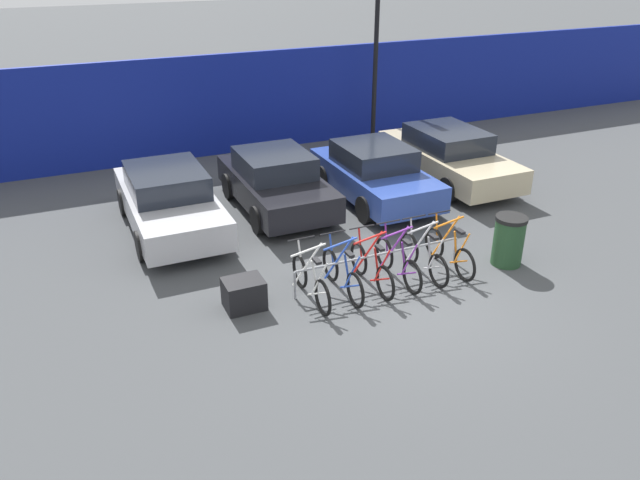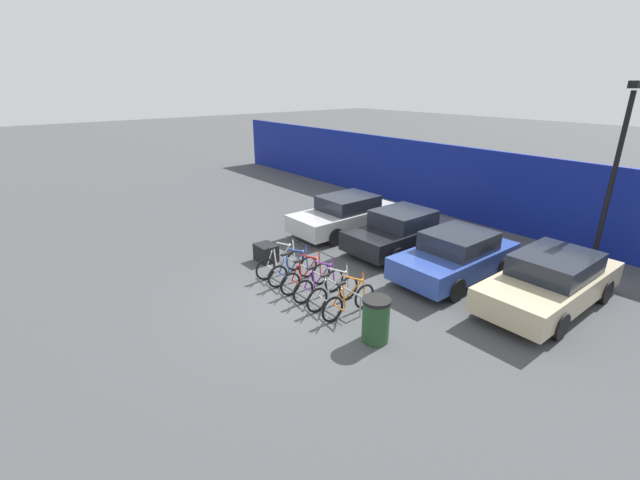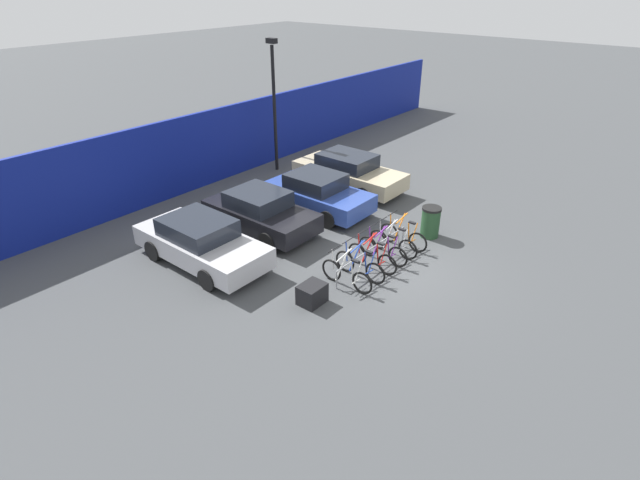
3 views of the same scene
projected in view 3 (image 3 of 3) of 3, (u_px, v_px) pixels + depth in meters
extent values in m
plane|color=#424447|center=(394.00, 269.00, 14.64)|extent=(120.00, 120.00, 0.00)
cube|color=navy|center=(187.00, 155.00, 19.27)|extent=(36.00, 0.16, 2.95)
cylinder|color=gray|center=(373.00, 247.00, 14.66)|extent=(3.47, 0.04, 0.04)
cylinder|color=gray|center=(337.00, 280.00, 13.61)|extent=(0.04, 0.04, 0.55)
cylinder|color=gray|center=(403.00, 235.00, 15.97)|extent=(0.04, 0.04, 0.55)
torus|color=black|center=(362.00, 283.00, 13.38)|extent=(0.06, 0.66, 0.66)
torus|color=black|center=(332.00, 270.00, 13.97)|extent=(0.06, 0.66, 0.66)
cylinder|color=silver|center=(342.00, 265.00, 13.61)|extent=(0.60, 0.04, 0.76)
cylinder|color=silver|center=(344.00, 255.00, 13.43)|extent=(0.68, 0.04, 0.16)
cylinder|color=silver|center=(352.00, 271.00, 13.45)|extent=(0.14, 0.04, 0.63)
cylinder|color=silver|center=(358.00, 272.00, 13.33)|extent=(0.32, 0.03, 0.58)
cylinder|color=silver|center=(356.00, 281.00, 13.50)|extent=(0.40, 0.03, 0.08)
cylinder|color=silver|center=(333.00, 260.00, 13.78)|extent=(0.12, 0.04, 0.69)
cylinder|color=black|center=(334.00, 249.00, 13.58)|extent=(0.52, 0.03, 0.03)
cube|color=black|center=(355.00, 261.00, 13.24)|extent=(0.10, 0.22, 0.05)
torus|color=black|center=(375.00, 273.00, 13.81)|extent=(0.06, 0.66, 0.66)
torus|color=black|center=(345.00, 261.00, 14.40)|extent=(0.06, 0.66, 0.66)
cylinder|color=#284CB7|center=(356.00, 256.00, 14.04)|extent=(0.60, 0.04, 0.76)
cylinder|color=#284CB7|center=(358.00, 247.00, 13.86)|extent=(0.68, 0.04, 0.16)
cylinder|color=#284CB7|center=(365.00, 261.00, 13.88)|extent=(0.14, 0.04, 0.63)
cylinder|color=#284CB7|center=(371.00, 263.00, 13.76)|extent=(0.32, 0.03, 0.58)
cylinder|color=#284CB7|center=(369.00, 272.00, 13.93)|extent=(0.40, 0.03, 0.08)
cylinder|color=#284CB7|center=(347.00, 251.00, 14.21)|extent=(0.12, 0.04, 0.69)
cylinder|color=black|center=(348.00, 240.00, 14.01)|extent=(0.52, 0.03, 0.03)
cube|color=black|center=(369.00, 252.00, 13.67)|extent=(0.10, 0.22, 0.05)
torus|color=black|center=(387.00, 265.00, 14.22)|extent=(0.06, 0.66, 0.66)
torus|color=black|center=(357.00, 253.00, 14.81)|extent=(0.06, 0.66, 0.66)
cylinder|color=red|center=(368.00, 248.00, 14.45)|extent=(0.60, 0.04, 0.76)
cylinder|color=red|center=(370.00, 239.00, 14.27)|extent=(0.68, 0.04, 0.16)
cylinder|color=red|center=(378.00, 253.00, 14.29)|extent=(0.14, 0.04, 0.63)
cylinder|color=red|center=(383.00, 254.00, 14.17)|extent=(0.32, 0.03, 0.58)
cylinder|color=red|center=(381.00, 263.00, 14.34)|extent=(0.40, 0.03, 0.08)
cylinder|color=red|center=(359.00, 243.00, 14.62)|extent=(0.12, 0.04, 0.69)
cylinder|color=black|center=(361.00, 233.00, 14.42)|extent=(0.52, 0.03, 0.03)
cube|color=black|center=(381.00, 244.00, 14.08)|extent=(0.10, 0.22, 0.05)
torus|color=black|center=(398.00, 257.00, 14.61)|extent=(0.06, 0.66, 0.66)
torus|color=black|center=(368.00, 246.00, 15.19)|extent=(0.06, 0.66, 0.66)
cylinder|color=#752D99|center=(379.00, 240.00, 14.84)|extent=(0.60, 0.04, 0.76)
cylinder|color=#752D99|center=(381.00, 232.00, 14.66)|extent=(0.68, 0.04, 0.16)
cylinder|color=#752D99|center=(388.00, 246.00, 14.68)|extent=(0.14, 0.04, 0.63)
cylinder|color=#752D99|center=(394.00, 247.00, 14.55)|extent=(0.32, 0.03, 0.58)
cylinder|color=#752D99|center=(392.00, 256.00, 14.73)|extent=(0.40, 0.03, 0.08)
cylinder|color=#752D99|center=(370.00, 236.00, 15.01)|extent=(0.12, 0.04, 0.69)
cylinder|color=black|center=(372.00, 226.00, 14.81)|extent=(0.52, 0.03, 0.03)
cube|color=black|center=(392.00, 236.00, 14.46)|extent=(0.10, 0.22, 0.05)
torus|color=black|center=(408.00, 250.00, 14.99)|extent=(0.06, 0.66, 0.66)
torus|color=black|center=(379.00, 239.00, 15.58)|extent=(0.06, 0.66, 0.66)
cylinder|color=#B7B7BC|center=(389.00, 234.00, 15.22)|extent=(0.60, 0.04, 0.76)
cylinder|color=#B7B7BC|center=(391.00, 225.00, 15.05)|extent=(0.68, 0.04, 0.16)
cylinder|color=#B7B7BC|center=(399.00, 239.00, 15.06)|extent=(0.14, 0.04, 0.63)
cylinder|color=#B7B7BC|center=(404.00, 240.00, 14.94)|extent=(0.32, 0.03, 0.58)
cylinder|color=#B7B7BC|center=(402.00, 248.00, 15.12)|extent=(0.40, 0.03, 0.08)
cylinder|color=#B7B7BC|center=(380.00, 230.00, 15.40)|extent=(0.12, 0.04, 0.69)
cylinder|color=black|center=(382.00, 220.00, 15.20)|extent=(0.52, 0.03, 0.03)
cube|color=black|center=(402.00, 229.00, 14.85)|extent=(0.10, 0.22, 0.05)
torus|color=black|center=(418.00, 242.00, 15.39)|extent=(0.06, 0.66, 0.66)
torus|color=black|center=(389.00, 232.00, 15.98)|extent=(0.06, 0.66, 0.66)
cylinder|color=orange|center=(399.00, 227.00, 15.63)|extent=(0.60, 0.04, 0.76)
cylinder|color=orange|center=(402.00, 218.00, 15.45)|extent=(0.68, 0.04, 0.16)
cylinder|color=orange|center=(409.00, 232.00, 15.47)|extent=(0.14, 0.04, 0.63)
cylinder|color=orange|center=(414.00, 233.00, 15.34)|extent=(0.32, 0.03, 0.58)
cylinder|color=orange|center=(412.00, 241.00, 15.52)|extent=(0.40, 0.03, 0.08)
cylinder|color=orange|center=(391.00, 223.00, 15.80)|extent=(0.12, 0.04, 0.69)
cylinder|color=black|center=(393.00, 213.00, 15.60)|extent=(0.52, 0.03, 0.03)
cube|color=black|center=(412.00, 223.00, 15.25)|extent=(0.10, 0.22, 0.05)
cube|color=#B7B7BC|center=(202.00, 246.00, 14.72)|extent=(1.80, 4.36, 0.62)
cube|color=#1E232D|center=(197.00, 228.00, 14.51)|extent=(1.58, 2.00, 0.52)
cylinder|color=black|center=(153.00, 251.00, 14.96)|extent=(0.20, 0.64, 0.64)
cylinder|color=black|center=(199.00, 231.00, 16.12)|extent=(0.20, 0.64, 0.64)
cylinder|color=black|center=(208.00, 280.00, 13.55)|extent=(0.20, 0.64, 0.64)
cylinder|color=black|center=(253.00, 255.00, 14.71)|extent=(0.20, 0.64, 0.64)
cube|color=black|center=(261.00, 216.00, 16.55)|extent=(1.80, 3.93, 0.62)
cube|color=#1E232D|center=(258.00, 199.00, 16.33)|extent=(1.58, 1.81, 0.52)
cylinder|color=black|center=(219.00, 221.00, 16.72)|extent=(0.20, 0.64, 0.64)
cylinder|color=black|center=(256.00, 205.00, 17.88)|extent=(0.20, 0.64, 0.64)
cylinder|color=black|center=(268.00, 242.00, 15.44)|extent=(0.20, 0.64, 0.64)
cylinder|color=black|center=(304.00, 223.00, 16.61)|extent=(0.20, 0.64, 0.64)
cube|color=#2D479E|center=(318.00, 196.00, 17.96)|extent=(1.80, 3.96, 0.62)
cube|color=#1E232D|center=(316.00, 181.00, 17.74)|extent=(1.58, 1.82, 0.52)
cylinder|color=black|center=(279.00, 202.00, 18.14)|extent=(0.20, 0.64, 0.64)
cylinder|color=black|center=(309.00, 188.00, 19.30)|extent=(0.20, 0.64, 0.64)
cylinder|color=black|center=(328.00, 219.00, 16.85)|extent=(0.20, 0.64, 0.64)
cylinder|color=black|center=(357.00, 204.00, 18.01)|extent=(0.20, 0.64, 0.64)
cube|color=#C1B28E|center=(349.00, 175.00, 19.89)|extent=(1.80, 4.53, 0.62)
cube|color=#1E232D|center=(347.00, 160.00, 19.68)|extent=(1.58, 2.08, 0.52)
cylinder|color=black|center=(310.00, 179.00, 20.16)|extent=(0.20, 0.64, 0.64)
cylinder|color=black|center=(336.00, 168.00, 21.32)|extent=(0.20, 0.64, 0.64)
cylinder|color=black|center=(363.00, 195.00, 18.69)|extent=(0.20, 0.64, 0.64)
cylinder|color=black|center=(388.00, 182.00, 19.85)|extent=(0.20, 0.64, 0.64)
cylinder|color=black|center=(275.00, 111.00, 20.84)|extent=(0.14, 0.14, 5.17)
cube|color=black|center=(272.00, 41.00, 19.54)|extent=(0.24, 0.44, 0.20)
cylinder|color=#234728|center=(430.00, 223.00, 16.26)|extent=(0.60, 0.60, 0.95)
cylinder|color=black|center=(432.00, 209.00, 16.01)|extent=(0.63, 0.63, 0.08)
cube|color=black|center=(312.00, 294.00, 13.03)|extent=(0.70, 0.56, 0.55)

